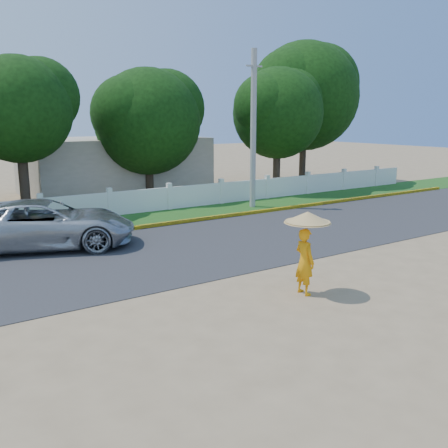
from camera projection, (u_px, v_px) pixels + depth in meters
name	position (u px, v px, depth m)	size (l,w,h in m)	color
ground	(266.00, 284.00, 13.36)	(120.00, 120.00, 0.00)	#9E8460
road	(183.00, 248.00, 17.01)	(60.00, 7.00, 0.02)	#38383A
grass_verge	(123.00, 222.00, 21.27)	(60.00, 3.50, 0.03)	#2D601E
curb	(140.00, 227.00, 19.88)	(40.00, 0.18, 0.16)	yellow
fence	(110.00, 204.00, 22.34)	(40.00, 0.10, 1.10)	silver
building_near	(115.00, 165.00, 29.27)	(10.00, 6.00, 3.20)	#B7AD99
utility_pole	(253.00, 130.00, 23.97)	(0.28, 0.28, 7.53)	gray
vehicle	(45.00, 224.00, 16.93)	(2.75, 5.97, 1.66)	#A9ADB2
monk_with_parasol	(306.00, 241.00, 12.39)	(1.16, 1.16, 2.12)	orange
tree_row	(151.00, 108.00, 26.21)	(35.15, 8.03, 9.23)	#473828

